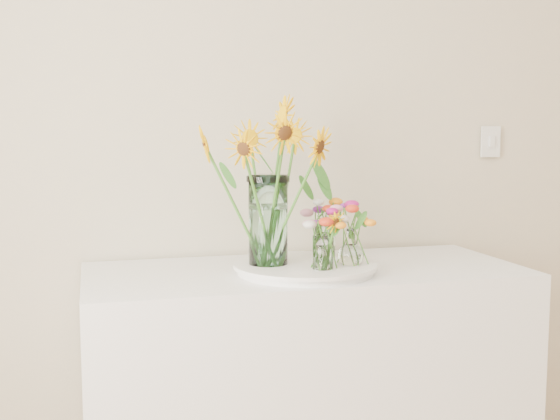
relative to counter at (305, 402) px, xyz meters
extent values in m
cube|color=white|center=(0.00, 0.00, 0.00)|extent=(1.40, 0.60, 0.90)
cylinder|color=white|center=(-0.02, -0.07, 0.46)|extent=(0.42, 0.42, 0.02)
cylinder|color=#BAF3E0|center=(-0.14, -0.05, 0.62)|extent=(0.16, 0.16, 0.28)
cylinder|color=white|center=(0.00, -0.17, 0.53)|extent=(0.07, 0.07, 0.11)
cylinder|color=white|center=(0.08, 0.04, 0.53)|extent=(0.07, 0.07, 0.12)
camera|label=1|loc=(-0.67, -2.13, 0.89)|focal=45.00mm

